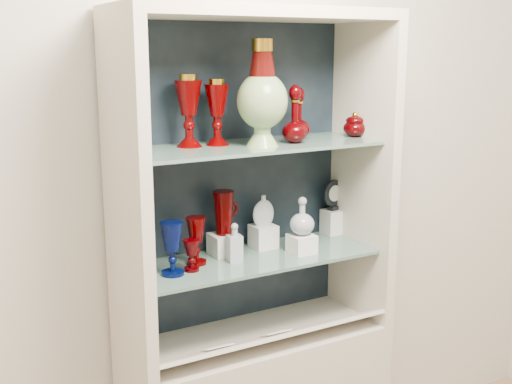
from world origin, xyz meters
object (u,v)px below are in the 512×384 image
pedestal_lamp_right (217,112)px  ruby_goblet_tall (196,241)px  enamel_urn (262,93)px  cameo_medallion (334,194)px  ruby_decanter_a (295,111)px  clear_round_decanter (302,217)px  pedestal_lamp_left (189,111)px  cobalt_goblet (172,249)px  lidded_bowl (355,124)px  ruby_decanter_b (299,112)px  clear_square_bottle (235,242)px  flat_flask (263,210)px  ruby_pitcher (224,213)px  ruby_goblet_small (191,255)px

pedestal_lamp_right → ruby_goblet_tall: pedestal_lamp_right is taller
enamel_urn → cameo_medallion: (0.43, 0.16, -0.44)m
ruby_decanter_a → clear_round_decanter: 0.40m
pedestal_lamp_left → cobalt_goblet: bearing=-140.2°
cobalt_goblet → pedestal_lamp_right: bearing=21.1°
lidded_bowl → cobalt_goblet: bearing=-178.5°
ruby_decanter_a → cameo_medallion: ruby_decanter_a is taller
pedestal_lamp_left → ruby_decanter_b: 0.44m
cobalt_goblet → cameo_medallion: cameo_medallion is taller
ruby_decanter_a → enamel_urn: bearing=-176.4°
ruby_decanter_b → clear_square_bottle: bearing=-170.5°
flat_flask → clear_round_decanter: bearing=-48.8°
cobalt_goblet → cameo_medallion: bearing=10.6°
ruby_goblet_tall → ruby_pitcher: bearing=19.3°
pedestal_lamp_right → cameo_medallion: pedestal_lamp_right is taller
ruby_decanter_a → ruby_decanter_b: 0.10m
enamel_urn → ruby_decanter_b: 0.24m
ruby_decanter_a → ruby_goblet_tall: bearing=168.9°
lidded_bowl → ruby_goblet_tall: size_ratio=0.57×
ruby_goblet_small → pedestal_lamp_left: bearing=65.5°
pedestal_lamp_right → ruby_goblet_small: pedestal_lamp_right is taller
pedestal_lamp_right → ruby_decanter_b: bearing=-2.4°
pedestal_lamp_right → ruby_decanter_b: 0.33m
cobalt_goblet → flat_flask: (0.42, 0.11, 0.06)m
ruby_decanter_a → clear_square_bottle: size_ratio=1.61×
ruby_decanter_b → enamel_urn: bearing=-157.5°
clear_square_bottle → flat_flask: bearing=28.7°
cobalt_goblet → ruby_decanter_a: bearing=-0.9°
ruby_decanter_a → ruby_goblet_small: ruby_decanter_a is taller
cobalt_goblet → cameo_medallion: size_ratio=1.40×
enamel_urn → pedestal_lamp_left: bearing=154.1°
ruby_decanter_b → lidded_bowl: ruby_decanter_b is taller
pedestal_lamp_right → clear_square_bottle: pedestal_lamp_right is taller
pedestal_lamp_left → ruby_decanter_a: pedestal_lamp_left is taller
pedestal_lamp_right → cameo_medallion: 0.67m
pedestal_lamp_left → ruby_pitcher: bearing=6.7°
pedestal_lamp_left → clear_round_decanter: pedestal_lamp_left is taller
enamel_urn → lidded_bowl: 0.45m
enamel_urn → clear_round_decanter: 0.50m
ruby_decanter_b → flat_flask: bearing=159.9°
clear_square_bottle → clear_round_decanter: size_ratio=1.04×
ruby_goblet_small → cameo_medallion: (0.70, 0.14, 0.11)m
pedestal_lamp_right → clear_round_decanter: 0.51m
clear_square_bottle → ruby_pitcher: bearing=88.2°
pedestal_lamp_right → ruby_goblet_small: size_ratio=2.07×
ruby_goblet_tall → ruby_pitcher: 0.16m
enamel_urn → cobalt_goblet: size_ratio=1.98×
ruby_pitcher → lidded_bowl: bearing=-20.1°
ruby_decanter_b → ruby_pitcher: 0.47m
ruby_decanter_a → flat_flask: 0.41m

